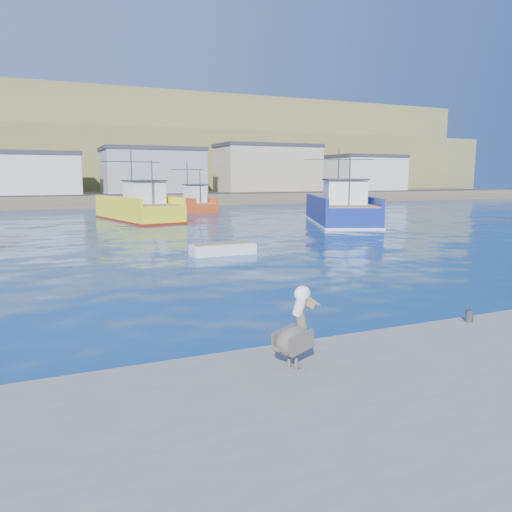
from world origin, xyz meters
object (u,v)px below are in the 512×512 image
(trawler_yellow_b, at_px, (139,209))
(skiff_far, at_px, (317,210))
(skiff_mid, at_px, (223,250))
(trawler_blue, at_px, (341,210))
(boat_orange, at_px, (192,203))
(pelican, at_px, (296,334))

(trawler_yellow_b, distance_m, skiff_far, 21.72)
(skiff_mid, bearing_deg, trawler_blue, 39.44)
(boat_orange, bearing_deg, pelican, -104.13)
(boat_orange, bearing_deg, trawler_blue, -67.69)
(skiff_mid, bearing_deg, boat_orange, 76.44)
(skiff_far, bearing_deg, pelican, -120.89)
(skiff_mid, height_order, pelican, pelican)
(trawler_blue, bearing_deg, pelican, -124.43)
(trawler_yellow_b, relative_size, trawler_blue, 0.92)
(pelican, bearing_deg, trawler_blue, 55.57)
(skiff_mid, relative_size, pelican, 2.21)
(trawler_blue, relative_size, skiff_far, 3.65)
(skiff_mid, xyz_separation_m, pelican, (-4.63, -16.97, 0.94))
(trawler_yellow_b, distance_m, pelican, 40.68)
(trawler_blue, height_order, skiff_far, trawler_blue)
(skiff_mid, distance_m, pelican, 17.62)
(pelican, bearing_deg, boat_orange, 75.87)
(trawler_yellow_b, relative_size, skiff_mid, 3.74)
(trawler_yellow_b, relative_size, pelican, 8.28)
(trawler_yellow_b, xyz_separation_m, skiff_mid, (0.13, -23.45, -0.87))
(skiff_far, xyz_separation_m, pelican, (-25.99, -43.44, 0.92))
(trawler_yellow_b, bearing_deg, skiff_mid, -89.69)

